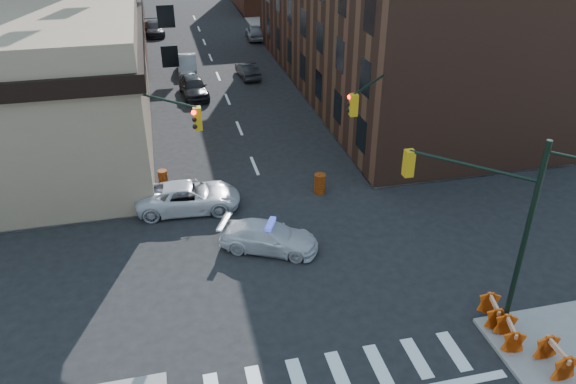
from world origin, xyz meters
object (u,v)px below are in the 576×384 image
pickup (188,197)px  barrel_road (320,184)px  parked_car_wfar (187,64)px  police_car (269,237)px  pedestrian_a (97,188)px  parked_car_wnear (193,86)px  parked_car_enear (248,70)px  barricade_se_a (493,311)px  pedestrian_b (111,198)px  barricade_nw_a (95,190)px  barrel_bank (163,178)px

pickup → barrel_road: (7.23, 0.13, -0.19)m
parked_car_wfar → police_car: bearing=-83.6°
parked_car_wfar → pedestrian_a: 23.18m
police_car → pickup: (-3.39, 4.56, 0.08)m
parked_car_wnear → parked_car_enear: (5.00, 3.75, -0.17)m
barricade_se_a → pedestrian_b: bearing=64.9°
police_car → parked_car_enear: (3.38, 25.82, -0.02)m
parked_car_enear → pedestrian_a: size_ratio=2.55×
pedestrian_a → barrel_road: bearing=-3.5°
pickup → parked_car_enear: 22.32m
barrel_road → parked_car_enear: bearing=91.2°
parked_car_wfar → pedestrian_a: pedestrian_a is taller
pickup → pedestrian_b: pedestrian_b is taller
barricade_nw_a → parked_car_enear: bearing=66.4°
pickup → barricade_se_a: size_ratio=4.31×
police_car → barricade_se_a: bearing=-107.5°
barrel_road → barricade_nw_a: 12.31m
pedestrian_a → barricade_nw_a: bearing=116.8°
parked_car_enear → barrel_road: (0.46, -21.14, -0.09)m
barrel_road → pedestrian_a: bearing=172.4°
pickup → barrel_bank: 3.21m
parked_car_enear → barricade_nw_a: size_ratio=3.42×
pedestrian_b → barricade_nw_a: 2.28m
parked_car_wnear → parked_car_enear: 6.25m
barrel_bank → barricade_se_a: barricade_se_a is taller
parked_car_wfar → parked_car_enear: 5.69m
parked_car_wfar → barrel_road: 24.47m
pickup → barrel_road: pickup is taller
police_car → pedestrian_a: size_ratio=2.97×
parked_car_wnear → parked_car_wfar: bearing=85.3°
pedestrian_a → barricade_se_a: pedestrian_a is taller
parked_car_wnear → pedestrian_a: 17.07m
barrel_bank → pedestrian_b: bearing=-134.1°
pickup → barrel_road: 7.23m
parked_car_wnear → parked_car_enear: bearing=32.1°
police_car → barrel_bank: (-4.62, 7.51, -0.20)m
police_car → pedestrian_a: (-8.09, 6.28, 0.26)m
police_car → barricade_se_a: police_car is taller
pedestrian_a → pedestrian_b: (0.80, -1.53, 0.12)m
pedestrian_a → barrel_bank: pedestrian_a is taller
police_car → parked_car_wfar: parked_car_wfar is taller
barrel_road → barricade_se_a: (3.66, -11.67, 0.06)m
police_car → parked_car_enear: size_ratio=1.17×
pedestrian_b → barrel_road: 11.14m
parked_car_wnear → barricade_se_a: (9.11, -29.07, -0.20)m
pedestrian_a → barricade_se_a: bearing=-36.3°
barricade_se_a → barricade_nw_a: size_ratio=1.08×
barrel_road → barrel_bank: (-8.46, 2.83, -0.09)m
police_car → parked_car_wnear: parked_car_wnear is taller
barricade_se_a → parked_car_enear: bearing=20.5°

